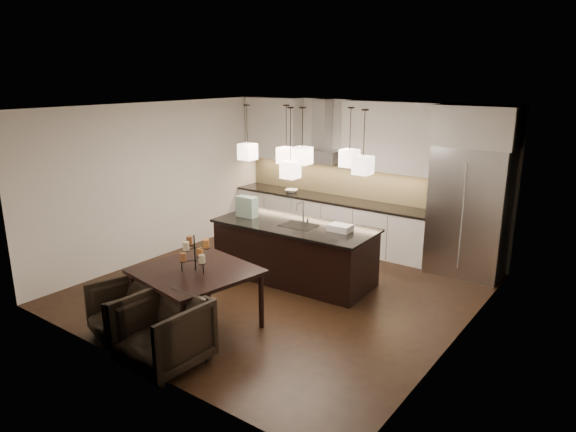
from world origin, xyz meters
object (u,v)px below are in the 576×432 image
Objects in this scene: island_body at (294,253)px; dining_table at (197,299)px; armchair_left at (124,311)px; armchair_right at (163,333)px; refrigerator at (469,212)px.

dining_table is at bearing -94.13° from island_body.
dining_table reaches higher than armchair_left.
armchair_right is at bearing -58.62° from dining_table.
refrigerator is 5.30m from armchair_right.
armchair_left is (-0.58, -0.73, -0.05)m from dining_table.
armchair_right is at bearing 6.64° from armchair_left.
island_body is 2.83× the size of armchair_right.
refrigerator is 2.77× the size of armchair_left.
island_body is at bearing 97.74° from dining_table.
refrigerator reaches higher than island_body.
dining_table is at bearing 114.76° from armchair_right.
armchair_right is (-1.88, -4.91, -0.66)m from refrigerator.
dining_table is 1.50× the size of armchair_right.
refrigerator reaches higher than armchair_left.
armchair_left is (-2.82, -4.75, -0.72)m from refrigerator.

